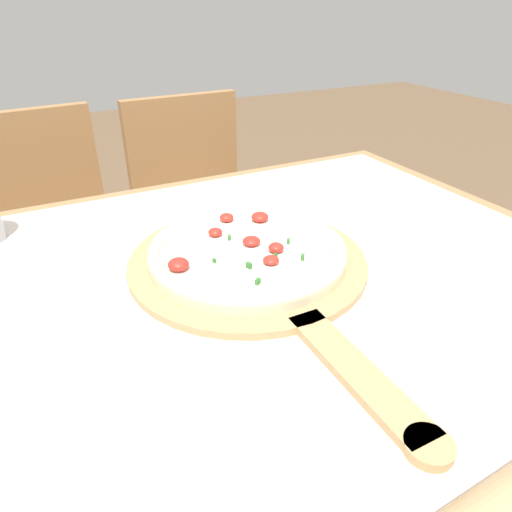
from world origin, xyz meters
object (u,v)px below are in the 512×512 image
Objects in this scene: pizza_peel at (254,267)px; chair_right at (197,213)px; pizza at (247,250)px; chair_left at (53,242)px.

pizza_peel is 0.86m from chair_right.
chair_left reaches higher than pizza.
pizza_peel is 0.89m from chair_left.
pizza is (-0.00, 0.02, 0.02)m from pizza_peel.
pizza is 0.85m from chair_right.
chair_right reaches higher than pizza_peel.
chair_left is (-0.27, 0.77, -0.29)m from pizza.
chair_right is at bearing 76.52° from pizza.
pizza_peel is 1.93× the size of pizza.
pizza_peel is 0.70× the size of chair_left.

